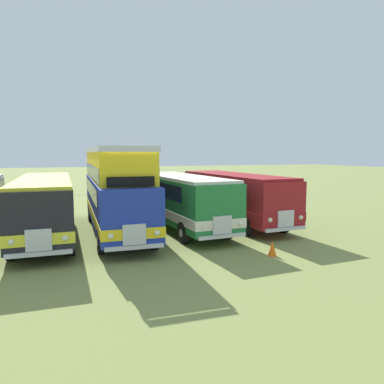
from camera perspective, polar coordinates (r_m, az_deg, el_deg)
The scene contains 5 objects.
bus_sixth_in_row at distance 19.87m, azimuth -22.04°, elevation -1.52°, with size 2.67×11.36×2.99m.
bus_seventh_in_row at distance 19.92m, azimuth -11.86°, elevation 0.57°, with size 2.84×11.65×4.52m.
bus_eighth_in_row at distance 20.40m, azimuth -1.77°, elevation -0.91°, with size 3.11×9.96×2.99m.
bus_ninth_in_row at distance 22.26m, azimuth 6.48°, elevation -0.36°, with size 3.06×10.30×2.99m.
cone_mid_row at distance 15.60m, azimuth 12.45°, elevation -8.59°, with size 0.36×0.36×0.63m, color orange.
Camera 1 is at (4.32, -19.42, 4.21)m, focal length 34.12 mm.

